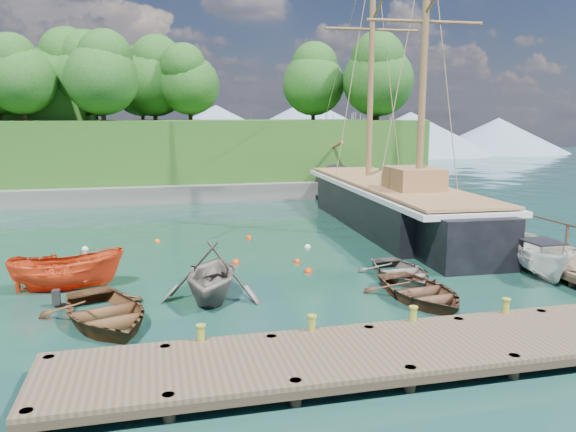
% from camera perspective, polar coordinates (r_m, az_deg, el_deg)
% --- Properties ---
extents(ground, '(160.00, 160.00, 0.00)m').
position_cam_1_polar(ground, '(20.71, 1.18, -7.79)').
color(ground, '#113526').
rests_on(ground, ground).
extents(dock_near, '(20.00, 3.20, 1.10)m').
position_cam_1_polar(dock_near, '(15.57, 14.88, -12.66)').
color(dock_near, '#4D3D2C').
rests_on(dock_near, ground).
extents(dock_east, '(3.20, 24.00, 1.10)m').
position_cam_1_polar(dock_east, '(31.43, 18.46, -1.27)').
color(dock_east, '#4D3D2C').
rests_on(dock_east, ground).
extents(bollard_0, '(0.26, 0.26, 0.45)m').
position_cam_1_polar(bollard_0, '(15.37, -8.74, -14.50)').
color(bollard_0, olive).
rests_on(bollard_0, ground).
extents(bollard_1, '(0.26, 0.26, 0.45)m').
position_cam_1_polar(bollard_1, '(15.86, 2.43, -13.58)').
color(bollard_1, olive).
rests_on(bollard_1, ground).
extents(bollard_2, '(0.26, 0.26, 0.45)m').
position_cam_1_polar(bollard_2, '(16.88, 12.50, -12.31)').
color(bollard_2, olive).
rests_on(bollard_2, ground).
extents(bollard_3, '(0.26, 0.26, 0.45)m').
position_cam_1_polar(bollard_3, '(18.34, 21.11, -10.92)').
color(bollard_3, olive).
rests_on(bollard_3, ground).
extents(rowboat_0, '(4.76, 5.62, 0.99)m').
position_cam_1_polar(rowboat_0, '(18.67, -18.05, -10.35)').
color(rowboat_0, '#53341D').
rests_on(rowboat_0, ground).
extents(rowboat_1, '(4.40, 4.82, 2.16)m').
position_cam_1_polar(rowboat_1, '(20.18, -7.71, -8.37)').
color(rowboat_1, '#6E645D').
rests_on(rowboat_1, ground).
extents(rowboat_2, '(3.47, 4.58, 0.89)m').
position_cam_1_polar(rowboat_2, '(20.40, 13.32, -8.36)').
color(rowboat_2, '#503221').
rests_on(rowboat_2, ground).
extents(rowboat_3, '(2.76, 3.86, 0.80)m').
position_cam_1_polar(rowboat_3, '(22.88, 11.42, -6.24)').
color(rowboat_3, '#6B6358').
rests_on(rowboat_3, ground).
extents(motorboat_orange, '(4.19, 1.69, 1.60)m').
position_cam_1_polar(motorboat_orange, '(22.62, -21.42, -6.95)').
color(motorboat_orange, '#E0441A').
rests_on(motorboat_orange, ground).
extents(cabin_boat_white, '(2.58, 4.54, 1.65)m').
position_cam_1_polar(cabin_boat_white, '(24.98, 24.17, -5.55)').
color(cabin_boat_white, silver).
rests_on(cabin_boat_white, ground).
extents(schooner, '(5.74, 27.17, 19.84)m').
position_cam_1_polar(schooner, '(33.21, 10.32, 0.85)').
color(schooner, black).
rests_on(schooner, ground).
extents(mooring_buoy_0, '(0.33, 0.33, 0.33)m').
position_cam_1_polar(mooring_buoy_0, '(22.79, -21.43, -6.82)').
color(mooring_buoy_0, silver).
rests_on(mooring_buoy_0, ground).
extents(mooring_buoy_1, '(0.36, 0.36, 0.36)m').
position_cam_1_polar(mooring_buoy_1, '(24.80, -5.30, -4.79)').
color(mooring_buoy_1, red).
rests_on(mooring_buoy_1, ground).
extents(mooring_buoy_2, '(0.30, 0.30, 0.30)m').
position_cam_1_polar(mooring_buoy_2, '(24.81, 0.94, -4.74)').
color(mooring_buoy_2, '#F03209').
rests_on(mooring_buoy_2, ground).
extents(mooring_buoy_3, '(0.32, 0.32, 0.32)m').
position_cam_1_polar(mooring_buoy_3, '(27.54, 2.01, -3.24)').
color(mooring_buoy_3, silver).
rests_on(mooring_buoy_3, ground).
extents(mooring_buoy_4, '(0.29, 0.29, 0.29)m').
position_cam_1_polar(mooring_buoy_4, '(29.51, -13.11, -2.60)').
color(mooring_buoy_4, orange).
rests_on(mooring_buoy_4, ground).
extents(mooring_buoy_5, '(0.31, 0.31, 0.31)m').
position_cam_1_polar(mooring_buoy_5, '(29.65, -4.01, -2.29)').
color(mooring_buoy_5, '#F43803').
rests_on(mooring_buoy_5, ground).
extents(mooring_buoy_6, '(0.33, 0.33, 0.33)m').
position_cam_1_polar(mooring_buoy_6, '(28.82, -19.92, -3.25)').
color(mooring_buoy_6, silver).
rests_on(mooring_buoy_6, ground).
extents(mooring_buoy_7, '(0.34, 0.34, 0.34)m').
position_cam_1_polar(mooring_buoy_7, '(23.31, 2.09, -5.73)').
color(mooring_buoy_7, red).
rests_on(mooring_buoy_7, ground).
extents(headland, '(51.00, 19.31, 12.90)m').
position_cam_1_polar(headland, '(51.01, -22.72, 8.44)').
color(headland, '#474744').
rests_on(headland, ground).
extents(distant_ridge, '(117.00, 40.00, 10.00)m').
position_cam_1_polar(distant_ridge, '(89.56, -7.73, 8.78)').
color(distant_ridge, '#728CA5').
rests_on(distant_ridge, ground).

